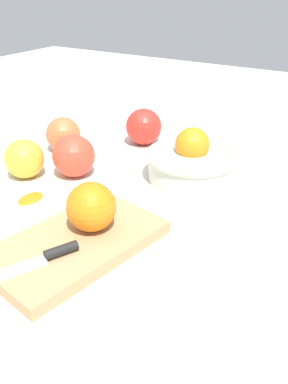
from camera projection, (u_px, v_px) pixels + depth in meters
The scene contains 10 objects.
ground_plane at pixel (95, 196), 0.73m from camera, with size 2.40×2.40×0.00m, color silver.
bowl at pixel (191, 161), 0.77m from camera, with size 0.17×0.17×0.10m.
cutting_board at pixel (76, 244), 0.58m from camera, with size 0.25×0.14×0.02m, color tan.
orange_on_board at pixel (91, 207), 0.59m from camera, with size 0.07×0.07×0.07m, color orange.
knife at pixel (37, 260), 0.53m from camera, with size 0.15×0.08×0.01m.
apple_front_left at pixel (74, 156), 0.78m from camera, with size 0.08×0.08×0.08m, color #D6422D.
apple_front_left_2 at pixel (144, 127), 0.93m from camera, with size 0.08×0.08×0.08m, color red.
apple_front_left_3 at pixel (63, 135), 0.89m from camera, with size 0.07×0.07×0.07m, color #CC6638.
apple_front_center at pixel (24, 159), 0.78m from camera, with size 0.07×0.07×0.07m, color gold.
citrus_peel at pixel (30, 197), 0.72m from camera, with size 0.05×0.04×0.01m, color orange.
Camera 1 is at (0.50, 0.41, 0.35)m, focal length 38.66 mm.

